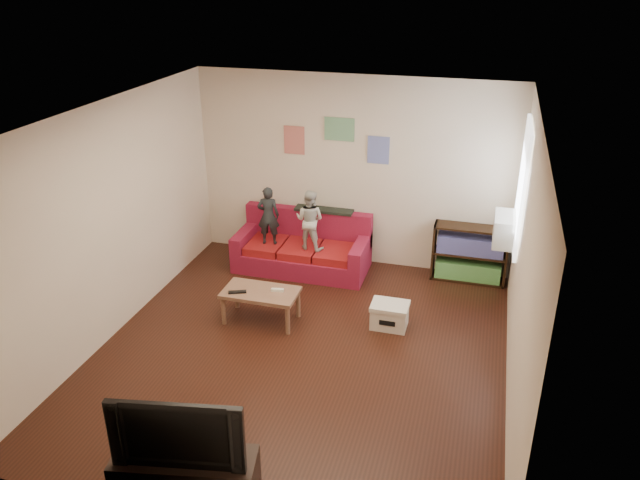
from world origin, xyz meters
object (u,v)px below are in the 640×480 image
(sofa, at_px, (303,249))
(bookshelf, at_px, (469,256))
(file_box, at_px, (390,315))
(tv_stand, at_px, (186,478))
(child_b, at_px, (310,220))
(television, at_px, (180,427))
(child_a, at_px, (268,216))
(coffee_table, at_px, (261,295))

(sofa, distance_m, bookshelf, 2.32)
(file_box, xyz_separation_m, tv_stand, (-1.14, -3.06, 0.06))
(child_b, bearing_deg, bookshelf, -160.71)
(bookshelf, distance_m, television, 4.98)
(child_a, distance_m, file_box, 2.30)
(sofa, bearing_deg, tv_stand, -85.64)
(sofa, xyz_separation_m, file_box, (1.47, -1.25, -0.12))
(child_b, xyz_separation_m, file_box, (1.32, -1.09, -0.66))
(file_box, relative_size, tv_stand, 0.38)
(child_b, distance_m, television, 4.15)
(child_a, xyz_separation_m, file_box, (1.92, -1.09, -0.66))
(bookshelf, bearing_deg, television, -113.47)
(coffee_table, xyz_separation_m, tv_stand, (0.40, -2.78, -0.13))
(sofa, bearing_deg, child_b, -47.91)
(child_a, distance_m, television, 4.22)
(child_b, xyz_separation_m, bookshelf, (2.16, 0.40, -0.46))
(child_a, bearing_deg, coffee_table, 94.04)
(coffee_table, bearing_deg, bookshelf, 36.77)
(child_b, relative_size, television, 0.80)
(file_box, height_order, television, television)
(child_b, height_order, coffee_table, child_b)
(coffee_table, relative_size, file_box, 2.03)
(child_a, bearing_deg, child_b, 168.39)
(television, bearing_deg, child_b, 82.04)
(bookshelf, xyz_separation_m, file_box, (-0.83, -1.49, -0.20))
(television, bearing_deg, bookshelf, 56.08)
(sofa, distance_m, coffee_table, 1.54)
(coffee_table, distance_m, file_box, 1.58)
(bookshelf, xyz_separation_m, television, (-1.98, -4.55, 0.39))
(file_box, bearing_deg, tv_stand, -110.47)
(tv_stand, height_order, television, television)
(sofa, relative_size, child_b, 2.20)
(sofa, relative_size, child_a, 2.22)
(sofa, bearing_deg, bookshelf, 5.85)
(sofa, bearing_deg, child_a, -160.07)
(sofa, height_order, child_b, child_b)
(child_b, distance_m, coffee_table, 1.47)
(coffee_table, height_order, television, television)
(child_a, relative_size, file_box, 1.88)
(sofa, relative_size, file_box, 4.18)
(child_b, relative_size, coffee_table, 0.93)
(sofa, distance_m, child_a, 0.72)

